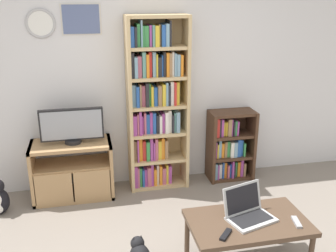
% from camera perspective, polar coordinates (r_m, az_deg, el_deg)
% --- Properties ---
extents(wall_back, '(5.83, 0.09, 2.60)m').
position_cam_1_polar(wall_back, '(4.56, -3.07, 7.38)').
color(wall_back, silver).
rests_on(wall_back, ground_plane).
extents(tv_stand, '(0.88, 0.44, 0.65)m').
position_cam_1_polar(tv_stand, '(4.54, -13.67, -6.27)').
color(tv_stand, tan).
rests_on(tv_stand, ground_plane).
extents(television, '(0.67, 0.18, 0.39)m').
position_cam_1_polar(television, '(4.36, -13.78, 0.01)').
color(television, black).
rests_on(television, tv_stand).
extents(bookshelf_tall, '(0.68, 0.31, 1.99)m').
position_cam_1_polar(bookshelf_tall, '(4.46, -1.91, 3.06)').
color(bookshelf_tall, tan).
rests_on(bookshelf_tall, ground_plane).
extents(bookshelf_short, '(0.55, 0.31, 0.86)m').
position_cam_1_polar(bookshelf_short, '(4.89, 8.74, -2.97)').
color(bookshelf_short, '#472D1E').
rests_on(bookshelf_short, ground_plane).
extents(coffee_table, '(0.97, 0.58, 0.46)m').
position_cam_1_polar(coffee_table, '(3.38, 11.50, -13.97)').
color(coffee_table, '#4C3828').
rests_on(coffee_table, ground_plane).
extents(laptop, '(0.44, 0.38, 0.26)m').
position_cam_1_polar(laptop, '(3.35, 11.48, -11.94)').
color(laptop, '#B7BABC').
rests_on(laptop, coffee_table).
extents(remote_near_laptop, '(0.08, 0.17, 0.02)m').
position_cam_1_polar(remote_near_laptop, '(3.41, 18.15, -13.11)').
color(remote_near_laptop, '#99999E').
rests_on(remote_near_laptop, coffee_table).
extents(remote_far_from_laptop, '(0.14, 0.15, 0.02)m').
position_cam_1_polar(remote_far_from_laptop, '(3.13, 8.38, -15.33)').
color(remote_far_from_laptop, black).
rests_on(remote_far_from_laptop, coffee_table).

